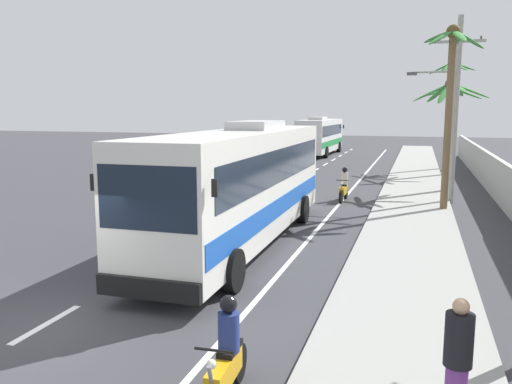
{
  "coord_description": "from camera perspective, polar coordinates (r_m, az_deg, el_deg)",
  "views": [
    {
      "loc": [
        6.94,
        -7.9,
        4.23
      ],
      "look_at": [
        2.16,
        7.39,
        1.7
      ],
      "focal_mm": 36.54,
      "sensor_mm": 36.0,
      "label": 1
    }
  ],
  "objects": [
    {
      "name": "lane_markings",
      "position": [
        23.55,
        5.65,
        -1.41
      ],
      "size": [
        3.76,
        71.0,
        0.01
      ],
      "color": "white",
      "rests_on": "ground"
    },
    {
      "name": "motorcycle_trailing",
      "position": [
        24.75,
        9.6,
        0.52
      ],
      "size": [
        0.56,
        1.96,
        1.58
      ],
      "color": "black",
      "rests_on": "ground"
    },
    {
      "name": "coach_bus_foreground",
      "position": [
        16.34,
        -1.49,
        1.16
      ],
      "size": [
        2.89,
        12.35,
        3.87
      ],
      "color": "silver",
      "rests_on": "ground"
    },
    {
      "name": "palm_second",
      "position": [
        39.21,
        20.49,
        9.89
      ],
      "size": [
        3.13,
        3.09,
        7.68
      ],
      "color": "brown",
      "rests_on": "ground"
    },
    {
      "name": "pedestrian_near_kerb",
      "position": [
        7.42,
        21.19,
        -16.92
      ],
      "size": [
        0.36,
        0.36,
        1.76
      ],
      "rotation": [
        0.0,
        0.0,
        4.0
      ],
      "color": "#75388E",
      "rests_on": "sidewalk_kerb"
    },
    {
      "name": "coach_bus_far_lane",
      "position": [
        49.98,
        7.04,
        6.21
      ],
      "size": [
        2.94,
        10.94,
        3.61
      ],
      "color": "white",
      "rests_on": "ground"
    },
    {
      "name": "palm_farthest",
      "position": [
        22.94,
        20.48,
        10.7
      ],
      "size": [
        2.48,
        2.7,
        7.61
      ],
      "color": "brown",
      "rests_on": "ground"
    },
    {
      "name": "motorcycle_beside_bus",
      "position": [
        7.93,
        -3.29,
        -17.9
      ],
      "size": [
        0.56,
        1.96,
        1.57
      ],
      "color": "black",
      "rests_on": "ground"
    },
    {
      "name": "palm_fourth",
      "position": [
        28.07,
        20.36,
        7.96
      ],
      "size": [
        3.66,
        3.72,
        5.77
      ],
      "color": "brown",
      "rests_on": "ground"
    },
    {
      "name": "ground_plane",
      "position": [
        11.33,
        -22.79,
        -13.67
      ],
      "size": [
        160.0,
        160.0,
        0.0
      ],
      "primitive_type": "plane",
      "color": "#3A3A3F"
    },
    {
      "name": "utility_pole_mid",
      "position": [
        25.09,
        20.86,
        8.86
      ],
      "size": [
        3.23,
        0.24,
        8.3
      ],
      "color": "#9E9E99",
      "rests_on": "ground"
    },
    {
      "name": "palm_nearest",
      "position": [
        35.22,
        20.31,
        8.08
      ],
      "size": [
        3.54,
        3.81,
        5.85
      ],
      "color": "brown",
      "rests_on": "ground"
    },
    {
      "name": "sidewalk_kerb",
      "position": [
        18.38,
        16.51,
        -4.49
      ],
      "size": [
        3.2,
        90.0,
        0.14
      ],
      "primitive_type": "cube",
      "color": "#999993",
      "rests_on": "ground"
    }
  ]
}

